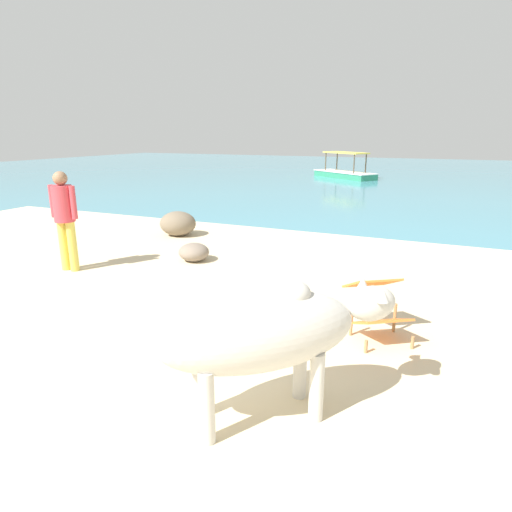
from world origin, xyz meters
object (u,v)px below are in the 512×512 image
deck_chair_far (377,303)px  boat_green (345,172)px  cow (264,331)px  person_standing (64,214)px

deck_chair_far → boat_green: size_ratio=0.26×
cow → person_standing: (-4.43, 2.28, 0.20)m
deck_chair_far → person_standing: person_standing is taller
deck_chair_far → person_standing: (-5.01, 0.45, 0.56)m
cow → deck_chair_far: (0.58, 1.83, -0.36)m
cow → boat_green: boat_green is taller
cow → person_standing: 4.99m
person_standing → boat_green: (0.69, 17.40, -0.70)m
deck_chair_far → person_standing: bearing=-128.7°
cow → deck_chair_far: 1.95m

